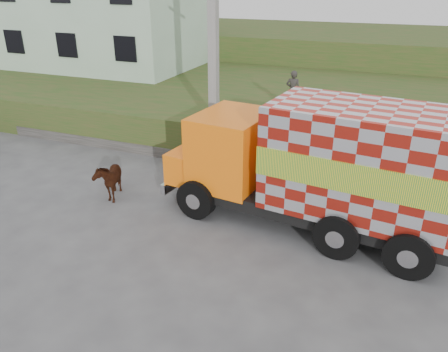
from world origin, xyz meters
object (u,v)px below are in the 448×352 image
at_px(cargo_truck, 322,166).
at_px(cow, 109,178).
at_px(pedestrian, 293,90).
at_px(utility_pole, 213,48).

bearing_deg(cargo_truck, cow, -167.56).
xyz_separation_m(cargo_truck, pedestrian, (-2.24, 5.93, 0.47)).
relative_size(utility_pole, cargo_truck, 0.99).
bearing_deg(cargo_truck, pedestrian, 117.73).
distance_m(cargo_truck, cow, 6.47).
height_order(cow, pedestrian, pedestrian).
distance_m(utility_pole, cargo_truck, 6.08).
distance_m(utility_pole, pedestrian, 3.84).
distance_m(cargo_truck, pedestrian, 6.36).
bearing_deg(utility_pole, cow, -114.66).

